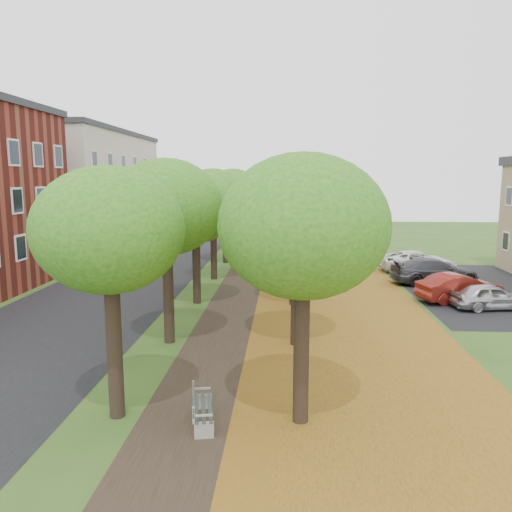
# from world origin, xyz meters

# --- Properties ---
(ground) EXTENTS (120.00, 120.00, 0.00)m
(ground) POSITION_xyz_m (0.00, 0.00, 0.00)
(ground) COLOR #2D4C19
(ground) RESTS_ON ground
(street_asphalt) EXTENTS (8.00, 70.00, 0.01)m
(street_asphalt) POSITION_xyz_m (-7.50, 15.00, 0.00)
(street_asphalt) COLOR black
(street_asphalt) RESTS_ON ground
(footpath) EXTENTS (3.20, 70.00, 0.01)m
(footpath) POSITION_xyz_m (0.00, 15.00, 0.00)
(footpath) COLOR black
(footpath) RESTS_ON ground
(leaf_verge) EXTENTS (7.50, 70.00, 0.01)m
(leaf_verge) POSITION_xyz_m (5.00, 15.00, 0.01)
(leaf_verge) COLOR #945F1B
(leaf_verge) RESTS_ON ground
(parking_lot) EXTENTS (9.00, 16.00, 0.01)m
(parking_lot) POSITION_xyz_m (13.50, 16.00, 0.00)
(parking_lot) COLOR black
(parking_lot) RESTS_ON ground
(tree_row_west) EXTENTS (4.01, 34.01, 6.58)m
(tree_row_west) POSITION_xyz_m (-2.20, 15.00, 4.85)
(tree_row_west) COLOR black
(tree_row_west) RESTS_ON ground
(tree_row_east) EXTENTS (4.01, 34.01, 6.58)m
(tree_row_east) POSITION_xyz_m (2.60, 15.00, 4.85)
(tree_row_east) COLOR black
(tree_row_east) RESTS_ON ground
(building_cream) EXTENTS (10.30, 20.30, 10.40)m
(building_cream) POSITION_xyz_m (-17.00, 33.00, 5.21)
(building_cream) COLOR beige
(building_cream) RESTS_ON ground
(bench) EXTENTS (0.80, 1.76, 0.80)m
(bench) POSITION_xyz_m (0.07, -0.26, 0.42)
(bench) COLOR #29342D
(bench) RESTS_ON ground
(car_silver) EXTENTS (3.81, 1.99, 1.24)m
(car_silver) POSITION_xyz_m (11.97, 11.65, 0.62)
(car_silver) COLOR silver
(car_silver) RESTS_ON ground
(car_red) EXTENTS (4.54, 2.64, 1.41)m
(car_red) POSITION_xyz_m (11.00, 13.08, 0.71)
(car_red) COLOR maroon
(car_red) RESTS_ON ground
(car_grey) EXTENTS (5.36, 2.77, 1.49)m
(car_grey) POSITION_xyz_m (11.00, 17.41, 0.74)
(car_grey) COLOR #343539
(car_grey) RESTS_ON ground
(car_white) EXTENTS (5.20, 2.75, 1.39)m
(car_white) POSITION_xyz_m (11.00, 21.23, 0.70)
(car_white) COLOR white
(car_white) RESTS_ON ground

